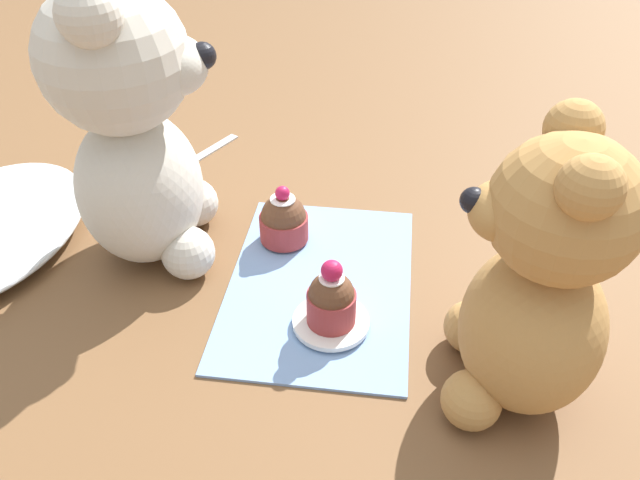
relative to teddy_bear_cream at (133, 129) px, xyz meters
The scene contains 8 objects.
ground_plane 0.23m from the teddy_bear_cream, 100.61° to the right, with size 4.00×4.00×0.00m, color brown.
knitted_placemat 0.23m from the teddy_bear_cream, 100.61° to the right, with size 0.26×0.18×0.01m, color #7A9ED1.
teddy_bear_cream is the anchor object (origin of this frame).
teddy_bear_tan 0.38m from the teddy_bear_cream, 111.47° to the right, with size 0.13×0.13×0.24m.
cupcake_near_cream_bear 0.18m from the teddy_bear_cream, 77.55° to the right, with size 0.05×0.05×0.06m.
saucer_plate 0.25m from the teddy_bear_cream, 114.99° to the right, with size 0.07×0.07×0.01m, color white.
cupcake_near_tan_bear 0.24m from the teddy_bear_cream, 114.99° to the right, with size 0.04×0.04×0.07m.
teaspoon 0.24m from the teddy_bear_cream, ahead, with size 0.13×0.01×0.01m, color silver.
Camera 1 is at (-0.46, -0.06, 0.41)m, focal length 35.00 mm.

